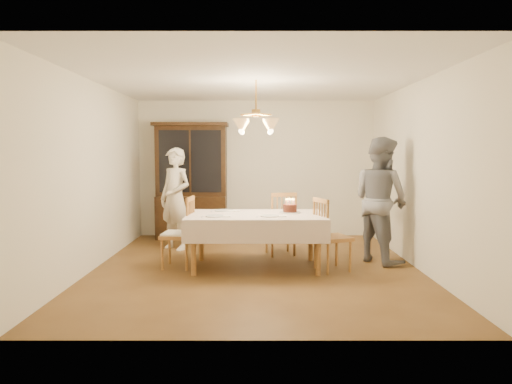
{
  "coord_description": "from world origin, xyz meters",
  "views": [
    {
      "loc": [
        0.0,
        -6.3,
        1.62
      ],
      "look_at": [
        0.0,
        0.2,
        1.05
      ],
      "focal_mm": 32.0,
      "sensor_mm": 36.0,
      "label": 1
    }
  ],
  "objects_px": {
    "china_hutch": "(192,183)",
    "elderly_woman": "(175,199)",
    "chair_far_side": "(281,227)",
    "birthday_cake": "(290,209)",
    "dining_table": "(256,219)"
  },
  "relations": [
    {
      "from": "dining_table",
      "to": "china_hutch",
      "type": "relative_size",
      "value": 0.88
    },
    {
      "from": "china_hutch",
      "to": "birthday_cake",
      "type": "relative_size",
      "value": 7.2
    },
    {
      "from": "dining_table",
      "to": "elderly_woman",
      "type": "relative_size",
      "value": 1.12
    },
    {
      "from": "chair_far_side",
      "to": "birthday_cake",
      "type": "relative_size",
      "value": 3.33
    },
    {
      "from": "china_hutch",
      "to": "birthday_cake",
      "type": "height_order",
      "value": "china_hutch"
    },
    {
      "from": "birthday_cake",
      "to": "elderly_woman",
      "type": "bearing_deg",
      "value": 148.75
    },
    {
      "from": "chair_far_side",
      "to": "birthday_cake",
      "type": "xyz_separation_m",
      "value": [
        0.09,
        -0.69,
        0.37
      ]
    },
    {
      "from": "elderly_woman",
      "to": "birthday_cake",
      "type": "bearing_deg",
      "value": 4.71
    },
    {
      "from": "chair_far_side",
      "to": "birthday_cake",
      "type": "height_order",
      "value": "chair_far_side"
    },
    {
      "from": "dining_table",
      "to": "chair_far_side",
      "type": "xyz_separation_m",
      "value": [
        0.39,
        0.81,
        -0.24
      ]
    },
    {
      "from": "dining_table",
      "to": "china_hutch",
      "type": "xyz_separation_m",
      "value": [
        -1.21,
        2.25,
        0.36
      ]
    },
    {
      "from": "dining_table",
      "to": "china_hutch",
      "type": "height_order",
      "value": "china_hutch"
    },
    {
      "from": "elderly_woman",
      "to": "birthday_cake",
      "type": "relative_size",
      "value": 5.65
    },
    {
      "from": "china_hutch",
      "to": "elderly_woman",
      "type": "xyz_separation_m",
      "value": [
        -0.13,
        -1.02,
        -0.19
      ]
    },
    {
      "from": "china_hutch",
      "to": "dining_table",
      "type": "bearing_deg",
      "value": -61.76
    }
  ]
}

